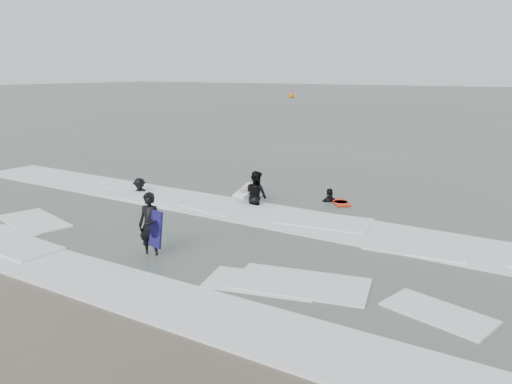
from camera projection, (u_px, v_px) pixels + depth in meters
The scene contains 8 objects.
ground at pixel (142, 280), 11.70m from camera, with size 320.00×320.00×0.00m, color brown.
surfer_centre at pixel (152, 257), 13.15m from camera, with size 0.64×0.42×1.77m, color black.
surfer_wading at pixel (256, 206), 18.11m from camera, with size 0.90×0.70×1.85m, color black.
surfer_breaker at pixel (140, 194), 19.89m from camera, with size 0.96×0.55×1.49m, color black.
surfer_right_near at pixel (330, 203), 18.55m from camera, with size 0.99×0.41×1.69m, color black.
surf_foam at pixel (232, 236), 14.73m from camera, with size 30.03×9.06×0.09m.
bodyboards at pixel (259, 205), 16.38m from camera, with size 3.75×8.27×1.25m.
buoy at pixel (291, 96), 89.25m from camera, with size 1.00×1.00×1.65m.
Camera 1 is at (8.09, -7.75, 4.78)m, focal length 35.00 mm.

